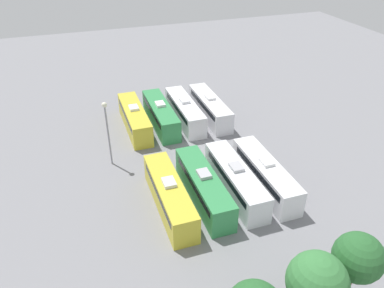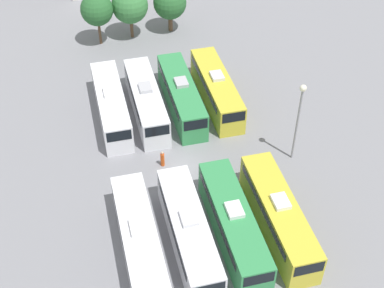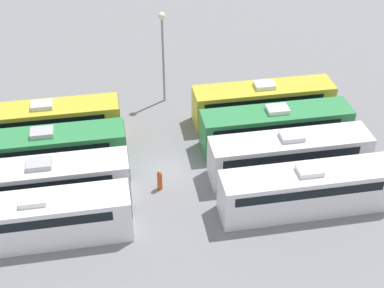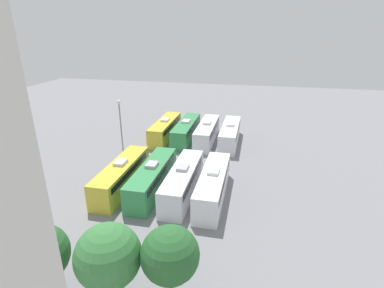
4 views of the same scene
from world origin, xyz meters
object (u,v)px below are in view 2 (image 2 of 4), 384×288
at_px(bus_2, 233,223).
at_px(tree_1, 130,5).
at_px(bus_1, 189,231).
at_px(bus_7, 216,88).
at_px(tree_2, 170,3).
at_px(light_pole, 299,111).
at_px(bus_0, 139,240).
at_px(bus_5, 146,100).
at_px(tree_0, 97,10).
at_px(bus_4, 111,104).
at_px(worker_person, 162,159).
at_px(bus_6, 181,95).
at_px(bus_3, 278,215).

height_order(bus_2, tree_1, tree_1).
relative_size(bus_1, bus_7, 1.00).
bearing_deg(tree_2, bus_1, -100.06).
distance_m(bus_7, tree_1, 16.63).
xyz_separation_m(bus_1, tree_2, (5.82, 32.84, 2.03)).
bearing_deg(light_pole, bus_0, -154.65).
relative_size(bus_5, tree_0, 1.81).
height_order(tree_1, tree_2, tree_1).
relative_size(tree_0, tree_2, 1.11).
bearing_deg(bus_7, bus_1, -112.65).
bearing_deg(bus_4, bus_1, -78.24).
bearing_deg(light_pole, worker_person, 170.84).
height_order(bus_0, tree_0, tree_0).
distance_m(bus_1, tree_1, 32.61).
xyz_separation_m(bus_7, tree_0, (-10.21, 14.53, 2.77)).
distance_m(bus_2, worker_person, 10.12).
height_order(bus_2, tree_0, tree_0).
height_order(bus_5, bus_6, same).
distance_m(bus_5, bus_6, 3.62).
relative_size(bus_4, bus_7, 1.00).
height_order(bus_0, bus_5, same).
xyz_separation_m(bus_2, bus_5, (-3.67, 17.19, 0.00)).
height_order(bus_6, tree_0, tree_0).
bearing_deg(tree_0, bus_1, -84.64).
height_order(bus_3, light_pole, light_pole).
bearing_deg(tree_1, bus_6, -80.57).
relative_size(bus_7, tree_1, 1.81).
bearing_deg(bus_5, tree_2, 69.27).
bearing_deg(bus_0, bus_7, 57.36).
relative_size(bus_0, bus_4, 1.00).
bearing_deg(bus_2, tree_0, 101.56).
distance_m(bus_6, bus_7, 3.74).
relative_size(bus_4, bus_6, 1.00).
xyz_separation_m(bus_2, tree_2, (2.28, 32.91, 2.03)).
xyz_separation_m(worker_person, tree_2, (5.95, 23.53, 2.96)).
height_order(bus_0, bus_3, same).
bearing_deg(tree_2, bus_2, -93.96).
distance_m(light_pole, tree_2, 26.15).
height_order(tree_0, tree_2, tree_0).
distance_m(bus_0, bus_5, 17.41).
xyz_separation_m(bus_5, bus_7, (7.35, 0.20, 0.00)).
xyz_separation_m(bus_0, bus_6, (7.29, 17.02, 0.00)).
relative_size(bus_4, worker_person, 7.05).
bearing_deg(tree_1, bus_7, -67.50).
relative_size(bus_6, bus_7, 1.00).
bearing_deg(tree_2, bus_3, -87.55).
height_order(bus_3, bus_6, same).
bearing_deg(bus_4, bus_0, -90.70).
xyz_separation_m(bus_5, tree_2, (5.95, 15.73, 2.03)).
xyz_separation_m(bus_6, worker_person, (-3.62, -7.81, -0.93)).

